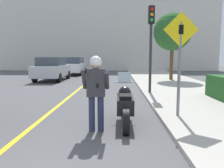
{
  "coord_description": "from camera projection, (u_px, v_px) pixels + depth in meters",
  "views": [
    {
      "loc": [
        1.48,
        -2.18,
        1.68
      ],
      "look_at": [
        1.32,
        3.45,
        0.98
      ],
      "focal_mm": 35.0,
      "sensor_mm": 36.0,
      "label": 1
    }
  ],
  "objects": [
    {
      "name": "street_tree",
      "position": [
        172.0,
        32.0,
        15.12
      ],
      "size": [
        2.61,
        2.61,
        4.63
      ],
      "color": "brown",
      "rests_on": "sidewalk_curb"
    },
    {
      "name": "motorcycle",
      "position": [
        125.0,
        104.0,
        5.54
      ],
      "size": [
        0.62,
        2.23,
        1.27
      ],
      "color": "black",
      "rests_on": "ground"
    },
    {
      "name": "building_backdrop",
      "position": [
        107.0,
        33.0,
        27.63
      ],
      "size": [
        28.0,
        1.2,
        9.45
      ],
      "color": "beige",
      "rests_on": "ground"
    },
    {
      "name": "traffic_light",
      "position": [
        151.0,
        33.0,
        9.5
      ],
      "size": [
        0.26,
        0.3,
        3.76
      ],
      "color": "#2D2D30",
      "rests_on": "sidewalk_curb"
    },
    {
      "name": "parked_car_white",
      "position": [
        74.0,
        66.0,
        20.94
      ],
      "size": [
        1.88,
        4.2,
        1.68
      ],
      "color": "black",
      "rests_on": "ground"
    },
    {
      "name": "crossing_sign",
      "position": [
        180.0,
        54.0,
        5.73
      ],
      "size": [
        0.91,
        0.08,
        2.73
      ],
      "color": "slate",
      "rests_on": "sidewalk_curb"
    },
    {
      "name": "parked_car_silver",
      "position": [
        52.0,
        69.0,
        15.73
      ],
      "size": [
        1.88,
        4.2,
        1.68
      ],
      "color": "black",
      "rests_on": "ground"
    },
    {
      "name": "person_biker",
      "position": [
        96.0,
        86.0,
        4.85
      ],
      "size": [
        0.59,
        0.47,
        1.71
      ],
      "color": "#282D4C",
      "rests_on": "ground"
    },
    {
      "name": "road_center_line",
      "position": [
        64.0,
        101.0,
        8.38
      ],
      "size": [
        0.12,
        36.0,
        0.01
      ],
      "color": "yellow",
      "rests_on": "ground"
    }
  ]
}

